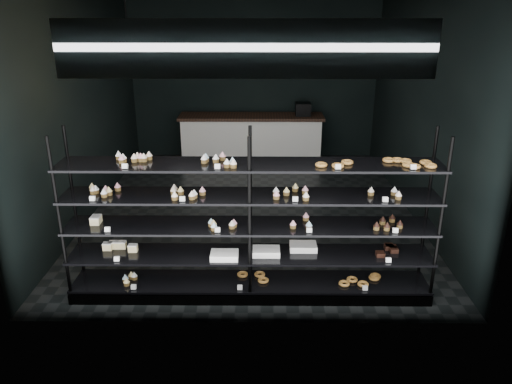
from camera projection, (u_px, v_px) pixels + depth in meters
room at (252, 111)px, 7.42m from camera, size 5.01×6.01×3.20m
display_shelf at (248, 244)px, 5.49m from camera, size 4.00×0.50×1.91m
signage at (246, 49)px, 4.28m from camera, size 3.30×0.05×0.50m
pendant_lamp at (130, 63)px, 5.79m from camera, size 0.30×0.30×0.88m
service_counter at (252, 138)px, 10.15m from camera, size 2.89×0.65×1.23m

